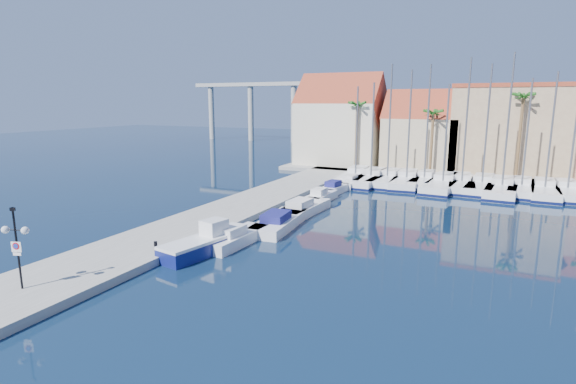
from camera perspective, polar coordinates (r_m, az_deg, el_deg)
name	(u,v)px	position (r m, az deg, el deg)	size (l,w,h in m)	color
ground	(225,295)	(23.86, -8.06, -12.87)	(260.00, 260.00, 0.00)	black
quay_west	(224,214)	(39.17, -8.18, -2.77)	(6.00, 77.00, 0.50)	gray
shore_north	(482,173)	(66.74, 23.37, 2.26)	(54.00, 16.00, 0.50)	gray
lamp_post	(16,236)	(25.94, -31.29, -4.77)	(1.38, 0.71, 4.23)	black
bollard	(156,246)	(29.93, -16.46, -6.56)	(0.22, 0.22, 0.55)	black
fishing_boat	(203,243)	(30.00, -10.69, -6.42)	(3.02, 6.14, 2.06)	navy
motorboat_west_0	(236,237)	(31.58, -6.68, -5.72)	(2.17, 5.96, 1.40)	white
motorboat_west_1	(279,222)	(35.31, -1.16, -3.80)	(3.10, 7.64, 1.40)	white
motorboat_west_2	(303,208)	(39.75, 1.90, -2.07)	(2.60, 7.08, 1.40)	white
motorboat_west_3	(321,196)	(44.74, 4.19, -0.57)	(1.76, 5.11, 1.40)	white
motorboat_west_4	(335,188)	(49.17, 5.96, 0.49)	(2.20, 5.49, 1.40)	white
motorboat_west_5	(351,182)	(53.28, 7.97, 1.28)	(2.04, 6.04, 1.40)	white
sailboat_0	(357,176)	(57.29, 8.71, 2.02)	(3.78, 11.59, 11.58)	white
sailboat_1	(373,178)	(55.98, 10.69, 1.73)	(3.80, 11.94, 11.96)	white
sailboat_2	(389,178)	(56.03, 12.66, 1.70)	(3.22, 10.90, 14.01)	white
sailboat_3	(407,180)	(55.71, 14.88, 1.52)	(3.91, 11.54, 13.35)	white
sailboat_4	(425,180)	(56.10, 17.01, 1.52)	(2.75, 9.04, 13.93)	white
sailboat_5	(444,183)	(54.47, 19.19, 1.03)	(4.00, 11.87, 11.67)	white
sailboat_6	(462,183)	(55.20, 21.18, 1.07)	(3.68, 10.72, 14.49)	white
sailboat_7	(483,185)	(55.05, 23.47, 0.85)	(3.55, 10.98, 13.73)	white
sailboat_8	(502,188)	(54.04, 25.57, 0.50)	(3.71, 11.71, 14.72)	white
sailboat_9	(522,188)	(54.95, 27.54, 0.48)	(3.17, 9.67, 12.17)	white
sailboat_10	(544,190)	(54.93, 29.78, 0.26)	(2.94, 10.37, 12.77)	white
sailboat_11	(566,190)	(55.46, 31.86, 0.18)	(2.95, 9.73, 14.61)	white
building_0	(341,124)	(68.79, 6.73, 8.62)	(12.30, 9.00, 13.50)	beige
building_1	(422,134)	(65.97, 16.69, 7.04)	(10.30, 8.00, 11.00)	tan
building_2	(510,129)	(66.12, 26.39, 7.19)	(14.20, 10.20, 11.50)	tan
palm_0	(357,107)	(62.73, 8.79, 10.64)	(2.60, 2.60, 10.15)	brown
palm_1	(433,115)	(60.60, 17.97, 9.31)	(2.60, 2.60, 9.15)	brown
palm_2	(523,99)	(60.05, 27.72, 10.36)	(2.60, 2.60, 11.15)	brown
viaduct	(275,100)	(112.41, -1.65, 11.64)	(48.00, 2.20, 14.45)	#9E9E99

